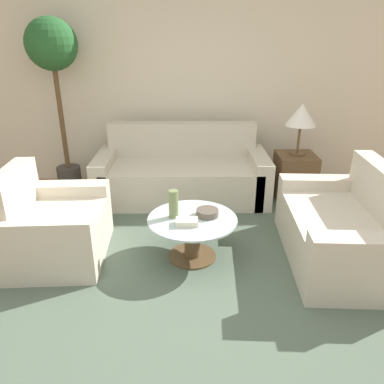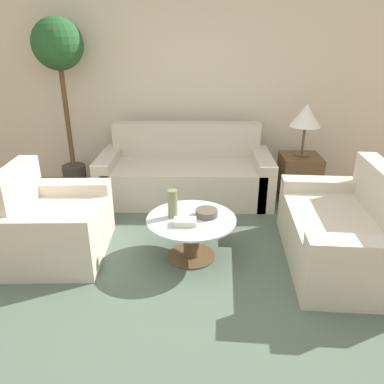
# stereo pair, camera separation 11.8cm
# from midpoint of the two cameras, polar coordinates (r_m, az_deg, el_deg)

# --- Properties ---
(ground_plane) EXTENTS (14.00, 14.00, 0.00)m
(ground_plane) POSITION_cam_midpoint_polar(r_m,az_deg,el_deg) (2.92, -3.81, -18.07)
(ground_plane) COLOR #8E603D
(wall_back) EXTENTS (10.00, 0.06, 2.60)m
(wall_back) POSITION_cam_midpoint_polar(r_m,az_deg,el_deg) (5.09, -2.58, 16.05)
(wall_back) COLOR beige
(wall_back) RESTS_ON ground_plane
(rug) EXTENTS (3.62, 3.71, 0.01)m
(rug) POSITION_cam_midpoint_polar(r_m,az_deg,el_deg) (3.53, -0.92, -9.79)
(rug) COLOR #4C5B4C
(rug) RESTS_ON ground_plane
(sofa_main) EXTENTS (2.08, 0.91, 0.88)m
(sofa_main) POSITION_cam_midpoint_polar(r_m,az_deg,el_deg) (4.70, -2.22, 2.71)
(sofa_main) COLOR beige
(sofa_main) RESTS_ON ground_plane
(armchair) EXTENTS (0.88, 1.01, 0.84)m
(armchair) POSITION_cam_midpoint_polar(r_m,az_deg,el_deg) (3.67, -21.71, -5.20)
(armchair) COLOR beige
(armchair) RESTS_ON ground_plane
(loveseat) EXTENTS (0.94, 1.46, 0.86)m
(loveseat) POSITION_cam_midpoint_polar(r_m,az_deg,el_deg) (3.62, 21.67, -5.57)
(loveseat) COLOR beige
(loveseat) RESTS_ON ground_plane
(coffee_table) EXTENTS (0.80, 0.80, 0.40)m
(coffee_table) POSITION_cam_midpoint_polar(r_m,az_deg,el_deg) (3.40, -0.95, -6.16)
(coffee_table) COLOR brown
(coffee_table) RESTS_ON ground_plane
(side_table) EXTENTS (0.46, 0.46, 0.55)m
(side_table) POSITION_cam_midpoint_polar(r_m,az_deg,el_deg) (4.83, 14.68, 2.41)
(side_table) COLOR brown
(side_table) RESTS_ON ground_plane
(table_lamp) EXTENTS (0.36, 0.36, 0.62)m
(table_lamp) POSITION_cam_midpoint_polar(r_m,az_deg,el_deg) (4.63, 15.62, 11.15)
(table_lamp) COLOR brown
(table_lamp) RESTS_ON side_table
(potted_plant) EXTENTS (0.60, 0.60, 2.10)m
(potted_plant) POSITION_cam_midpoint_polar(r_m,az_deg,el_deg) (4.96, -21.00, 17.98)
(potted_plant) COLOR #3D3833
(potted_plant) RESTS_ON ground_plane
(vase) EXTENTS (0.09, 0.09, 0.26)m
(vase) POSITION_cam_midpoint_polar(r_m,az_deg,el_deg) (3.30, -3.86, -1.86)
(vase) COLOR #6B7A4C
(vase) RESTS_ON coffee_table
(bowl) EXTENTS (0.20, 0.20, 0.06)m
(bowl) POSITION_cam_midpoint_polar(r_m,az_deg,el_deg) (3.37, 1.36, -3.18)
(bowl) COLOR brown
(bowl) RESTS_ON coffee_table
(book_stack) EXTENTS (0.19, 0.12, 0.05)m
(book_stack) POSITION_cam_midpoint_polar(r_m,az_deg,el_deg) (3.22, -1.85, -4.61)
(book_stack) COLOR beige
(book_stack) RESTS_ON coffee_table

